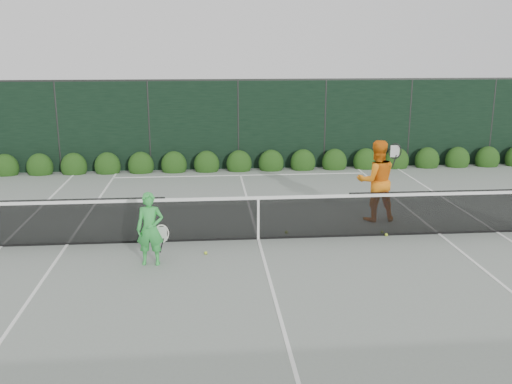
{
  "coord_description": "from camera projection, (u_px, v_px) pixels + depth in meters",
  "views": [
    {
      "loc": [
        -1.09,
        -11.85,
        4.14
      ],
      "look_at": [
        -0.02,
        0.3,
        1.0
      ],
      "focal_mm": 40.0,
      "sensor_mm": 36.0,
      "label": 1
    }
  ],
  "objects": [
    {
      "name": "ground",
      "position": [
        258.0,
        239.0,
        12.55
      ],
      "size": [
        80.0,
        80.0,
        0.0
      ],
      "primitive_type": "plane",
      "color": "gray",
      "rests_on": "ground"
    },
    {
      "name": "court_lines",
      "position": [
        258.0,
        239.0,
        12.55
      ],
      "size": [
        11.03,
        23.83,
        0.01
      ],
      "color": "white",
      "rests_on": "ground"
    },
    {
      "name": "hedge_row",
      "position": [
        239.0,
        164.0,
        19.39
      ],
      "size": [
        31.66,
        0.65,
        0.94
      ],
      "color": "#15380F",
      "rests_on": "ground"
    },
    {
      "name": "player_man",
      "position": [
        376.0,
        181.0,
        13.71
      ],
      "size": [
        0.99,
        0.77,
        1.97
      ],
      "rotation": [
        0.0,
        0.0,
        3.17
      ],
      "color": "orange",
      "rests_on": "ground"
    },
    {
      "name": "tennis_net",
      "position": [
        257.0,
        216.0,
        12.42
      ],
      "size": [
        12.9,
        0.1,
        1.07
      ],
      "color": "black",
      "rests_on": "ground"
    },
    {
      "name": "windscreen_fence",
      "position": [
        273.0,
        207.0,
        9.56
      ],
      "size": [
        32.0,
        21.07,
        3.06
      ],
      "color": "black",
      "rests_on": "ground"
    },
    {
      "name": "tennis_balls",
      "position": [
        318.0,
        238.0,
        12.56
      ],
      "size": [
        4.1,
        1.24,
        0.07
      ],
      "color": "#B9D72F",
      "rests_on": "ground"
    },
    {
      "name": "player_woman",
      "position": [
        150.0,
        229.0,
        10.96
      ],
      "size": [
        0.62,
        0.37,
        1.44
      ],
      "rotation": [
        0.0,
        0.0,
        -0.06
      ],
      "color": "green",
      "rests_on": "ground"
    }
  ]
}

